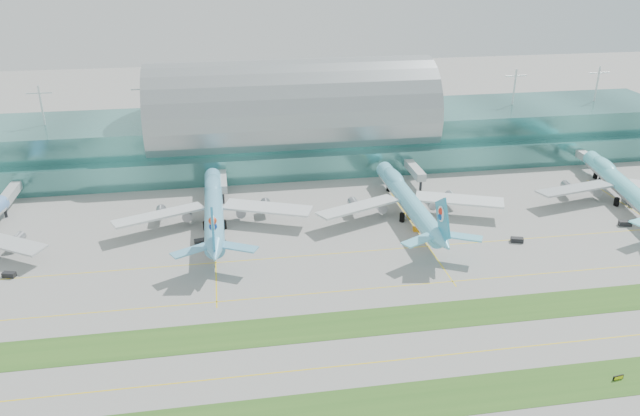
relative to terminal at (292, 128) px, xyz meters
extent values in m
plane|color=gray|center=(-0.01, -128.79, -14.23)|extent=(700.00, 700.00, 0.00)
cube|color=#3D7A75|center=(-0.01, 1.21, -4.23)|extent=(340.00, 42.00, 20.00)
cube|color=#3D7A75|center=(-0.01, -22.79, -9.23)|extent=(340.00, 8.00, 10.00)
ellipsoid|color=#9EA5A8|center=(-0.01, 1.21, 5.77)|extent=(340.00, 46.20, 16.17)
cylinder|color=white|center=(-0.01, 1.21, 13.77)|extent=(0.80, 0.80, 16.00)
cube|color=#B2B7B7|center=(-106.01, -33.79, -8.73)|extent=(3.50, 22.00, 3.00)
cylinder|color=black|center=(-106.01, -43.79, -12.23)|extent=(1.00, 1.00, 4.00)
cube|color=#B2B7B7|center=(-31.01, -33.79, -8.73)|extent=(3.50, 22.00, 3.00)
cylinder|color=black|center=(-31.01, -43.79, -12.23)|extent=(1.00, 1.00, 4.00)
cube|color=#B2B7B7|center=(43.99, -33.79, -8.73)|extent=(3.50, 22.00, 3.00)
cylinder|color=black|center=(43.99, -43.79, -12.23)|extent=(1.00, 1.00, 4.00)
cube|color=#B2B7B7|center=(118.99, -33.79, -8.73)|extent=(3.50, 22.00, 3.00)
cylinder|color=black|center=(118.99, -43.79, -12.23)|extent=(1.00, 1.00, 4.00)
cube|color=#2D591E|center=(-0.01, -156.79, -14.19)|extent=(420.00, 12.00, 0.08)
cube|color=#2D591E|center=(-0.01, -126.79, -14.19)|extent=(420.00, 12.00, 0.08)
cube|color=yellow|center=(-0.01, -142.79, -14.22)|extent=(420.00, 0.35, 0.01)
cube|color=yellow|center=(-0.01, -110.79, -14.22)|extent=(420.00, 0.35, 0.01)
cube|color=yellow|center=(-0.01, -88.79, -14.22)|extent=(420.00, 0.35, 0.01)
cone|color=#6396DB|center=(-106.25, -41.31, -8.77)|extent=(6.27, 5.42, 5.55)
cube|color=silver|center=(-96.21, -75.41, -9.13)|extent=(26.26, 20.13, 1.09)
cylinder|color=gray|center=(-99.28, -69.92, -11.00)|extent=(3.89, 5.40, 3.04)
cylinder|color=#60B0D4|center=(-34.25, -61.37, -8.14)|extent=(6.40, 61.87, 6.18)
ellipsoid|color=#60B0D4|center=(-34.31, -44.06, -6.44)|extent=(5.94, 18.82, 4.41)
cone|color=#60B0D4|center=(-34.37, -28.06, -8.14)|extent=(6.20, 5.01, 6.18)
cone|color=#60B0D4|center=(-34.13, -96.29, -6.94)|extent=(5.91, 9.00, 5.88)
cube|color=white|center=(-52.20, -63.43, -8.54)|extent=(30.55, 18.26, 1.22)
cylinder|color=gray|center=(-47.73, -58.03, -10.64)|extent=(3.41, 5.50, 3.39)
cube|color=white|center=(-16.29, -63.30, -8.54)|extent=(30.58, 18.09, 1.22)
cylinder|color=gray|center=(-20.80, -57.93, -10.64)|extent=(3.41, 5.50, 3.39)
cube|color=#2A8BBE|center=(-34.13, -94.29, -0.66)|extent=(0.65, 13.11, 14.38)
cylinder|color=white|center=(-34.14, -93.29, 0.84)|extent=(0.91, 4.79, 4.79)
cylinder|color=black|center=(-34.33, -37.87, -12.73)|extent=(1.80, 1.80, 2.99)
cylinder|color=black|center=(-37.23, -65.37, -12.73)|extent=(1.80, 1.80, 2.99)
cylinder|color=black|center=(-31.24, -65.35, -12.73)|extent=(1.80, 1.80, 2.99)
cylinder|color=#69CBE7|center=(32.22, -65.38, -8.11)|extent=(6.83, 62.22, 6.22)
ellipsoid|color=#69CBE7|center=(32.05, -47.98, -6.40)|extent=(6.09, 18.95, 4.43)
cone|color=#69CBE7|center=(31.89, -31.90, -8.11)|extent=(6.27, 5.07, 6.22)
cone|color=#69CBE7|center=(32.57, -100.47, -6.91)|extent=(5.99, 9.08, 5.91)
cube|color=white|center=(14.19, -67.57, -8.51)|extent=(30.67, 18.51, 1.22)
cylinder|color=#9C9DA4|center=(18.65, -62.11, -10.62)|extent=(3.46, 5.55, 3.41)
cube|color=white|center=(50.28, -67.21, -8.51)|extent=(30.76, 18.02, 1.22)
cylinder|color=#9C9DA4|center=(45.72, -61.84, -10.62)|extent=(3.46, 5.55, 3.41)
cube|color=#2A96BB|center=(32.55, -98.47, -0.59)|extent=(0.73, 13.18, 14.45)
cylinder|color=white|center=(32.54, -97.46, 0.91)|extent=(0.95, 4.82, 4.81)
cylinder|color=black|center=(31.99, -41.76, -12.72)|extent=(1.80, 1.80, 3.01)
cylinder|color=black|center=(29.25, -69.42, -12.72)|extent=(1.80, 1.80, 3.01)
cylinder|color=black|center=(35.27, -69.36, -12.72)|extent=(1.80, 1.80, 3.01)
cylinder|color=#70E8F7|center=(113.60, -65.49, -8.14)|extent=(17.22, 62.02, 6.19)
ellipsoid|color=#70E8F7|center=(116.71, -48.44, -6.43)|extent=(9.17, 19.57, 4.41)
cone|color=#70E8F7|center=(119.59, -32.68, -8.14)|extent=(6.99, 6.02, 6.19)
cube|color=#B9BCC0|center=(95.55, -64.22, -8.53)|extent=(30.86, 13.41, 1.22)
cylinder|color=gray|center=(100.94, -59.73, -10.63)|extent=(4.33, 6.01, 3.40)
cylinder|color=black|center=(117.82, -42.35, -12.73)|extent=(1.80, 1.80, 3.00)
cylinder|color=black|center=(109.93, -68.88, -12.73)|extent=(1.80, 1.80, 3.00)
cylinder|color=black|center=(115.82, -69.96, -12.73)|extent=(1.80, 1.80, 3.00)
cube|color=black|center=(-93.08, -87.72, -13.49)|extent=(4.02, 2.73, 1.47)
cube|color=black|center=(-32.49, -77.52, -13.45)|extent=(3.37, 2.54, 1.56)
cube|color=black|center=(-39.08, -75.44, -13.45)|extent=(3.78, 2.75, 1.55)
cube|color=orange|center=(32.48, -77.49, -13.56)|extent=(3.56, 2.06, 1.33)
cube|color=black|center=(61.32, -90.46, -13.50)|extent=(4.28, 3.07, 1.46)
cube|color=black|center=(102.77, -85.03, -13.38)|extent=(4.40, 2.66, 1.69)
cube|color=black|center=(53.36, -157.39, -13.66)|extent=(2.67, 0.62, 1.13)
cube|color=#D5E413|center=(53.39, -157.58, -13.66)|extent=(2.24, 0.35, 0.82)
cylinder|color=black|center=(52.45, -157.52, -13.97)|extent=(0.12, 0.12, 0.51)
cylinder|color=black|center=(54.28, -157.27, -13.97)|extent=(0.12, 0.12, 0.51)
camera|label=1|loc=(-29.89, -256.30, 76.66)|focal=35.00mm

